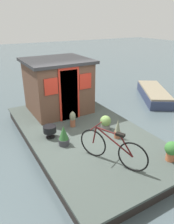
{
  "coord_description": "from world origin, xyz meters",
  "views": [
    {
      "loc": [
        -5.08,
        2.84,
        3.54
      ],
      "look_at": [
        -0.2,
        0.0,
        1.07
      ],
      "focal_mm": 34.28,
      "sensor_mm": 36.0,
      "label": 1
    }
  ],
  "objects_px": {
    "houseboat_cabin": "(58,85)",
    "dinghy_boat": "(154,94)",
    "charcoal_grill": "(50,130)",
    "potted_plant_fern": "(73,119)",
    "bicycle": "(112,148)",
    "potted_plant_succulent": "(172,150)",
    "potted_plant_basil": "(118,129)",
    "potted_plant_mint": "(106,122)",
    "potted_plant_geranium": "(64,136)"
  },
  "relations": [
    {
      "from": "potted_plant_succulent",
      "to": "potted_plant_basil",
      "type": "relative_size",
      "value": 0.85
    },
    {
      "from": "potted_plant_geranium",
      "to": "charcoal_grill",
      "type": "relative_size",
      "value": 1.51
    },
    {
      "from": "potted_plant_basil",
      "to": "dinghy_boat",
      "type": "distance_m",
      "value": 4.92
    },
    {
      "from": "bicycle",
      "to": "potted_plant_fern",
      "type": "distance_m",
      "value": 2.15
    },
    {
      "from": "houseboat_cabin",
      "to": "potted_plant_mint",
      "type": "height_order",
      "value": "houseboat_cabin"
    },
    {
      "from": "dinghy_boat",
      "to": "potted_plant_basil",
      "type": "bearing_deg",
      "value": 121.58
    },
    {
      "from": "potted_plant_basil",
      "to": "charcoal_grill",
      "type": "height_order",
      "value": "potted_plant_basil"
    },
    {
      "from": "bicycle",
      "to": "houseboat_cabin",
      "type": "bearing_deg",
      "value": -3.37
    },
    {
      "from": "bicycle",
      "to": "potted_plant_basil",
      "type": "relative_size",
      "value": 2.7
    },
    {
      "from": "potted_plant_succulent",
      "to": "charcoal_grill",
      "type": "height_order",
      "value": "potted_plant_succulent"
    },
    {
      "from": "potted_plant_geranium",
      "to": "potted_plant_fern",
      "type": "distance_m",
      "value": 1.1
    },
    {
      "from": "houseboat_cabin",
      "to": "dinghy_boat",
      "type": "xyz_separation_m",
      "value": [
        -0.18,
        -4.8,
        -1.08
      ]
    },
    {
      "from": "potted_plant_fern",
      "to": "charcoal_grill",
      "type": "relative_size",
      "value": 1.36
    },
    {
      "from": "potted_plant_geranium",
      "to": "charcoal_grill",
      "type": "xyz_separation_m",
      "value": [
        0.57,
        0.18,
        -0.02
      ]
    },
    {
      "from": "bicycle",
      "to": "dinghy_boat",
      "type": "height_order",
      "value": "bicycle"
    },
    {
      "from": "potted_plant_mint",
      "to": "potted_plant_geranium",
      "type": "relative_size",
      "value": 0.79
    },
    {
      "from": "potted_plant_geranium",
      "to": "potted_plant_basil",
      "type": "xyz_separation_m",
      "value": [
        -0.43,
        -1.48,
        0.01
      ]
    },
    {
      "from": "bicycle",
      "to": "potted_plant_mint",
      "type": "height_order",
      "value": "bicycle"
    },
    {
      "from": "potted_plant_geranium",
      "to": "potted_plant_basil",
      "type": "distance_m",
      "value": 1.55
    },
    {
      "from": "potted_plant_geranium",
      "to": "potted_plant_fern",
      "type": "bearing_deg",
      "value": -39.25
    },
    {
      "from": "potted_plant_mint",
      "to": "dinghy_boat",
      "type": "relative_size",
      "value": 0.14
    },
    {
      "from": "houseboat_cabin",
      "to": "potted_plant_basil",
      "type": "height_order",
      "value": "houseboat_cabin"
    },
    {
      "from": "dinghy_boat",
      "to": "bicycle",
      "type": "bearing_deg",
      "value": 124.37
    },
    {
      "from": "potted_plant_succulent",
      "to": "dinghy_boat",
      "type": "relative_size",
      "value": 0.16
    },
    {
      "from": "charcoal_grill",
      "to": "potted_plant_mint",
      "type": "bearing_deg",
      "value": -103.25
    },
    {
      "from": "houseboat_cabin",
      "to": "potted_plant_succulent",
      "type": "xyz_separation_m",
      "value": [
        -4.25,
        -1.08,
        -0.67
      ]
    },
    {
      "from": "potted_plant_geranium",
      "to": "potted_plant_succulent",
      "type": "distance_m",
      "value": 2.74
    },
    {
      "from": "potted_plant_geranium",
      "to": "houseboat_cabin",
      "type": "bearing_deg",
      "value": -20.36
    },
    {
      "from": "potted_plant_geranium",
      "to": "potted_plant_succulent",
      "type": "relative_size",
      "value": 1.13
    },
    {
      "from": "potted_plant_mint",
      "to": "dinghy_boat",
      "type": "distance_m",
      "value": 4.62
    },
    {
      "from": "houseboat_cabin",
      "to": "potted_plant_mint",
      "type": "bearing_deg",
      "value": -163.54
    },
    {
      "from": "houseboat_cabin",
      "to": "charcoal_grill",
      "type": "bearing_deg",
      "value": 149.18
    },
    {
      "from": "houseboat_cabin",
      "to": "potted_plant_succulent",
      "type": "distance_m",
      "value": 4.44
    },
    {
      "from": "bicycle",
      "to": "charcoal_grill",
      "type": "distance_m",
      "value": 2.05
    },
    {
      "from": "bicycle",
      "to": "dinghy_boat",
      "type": "bearing_deg",
      "value": -55.63
    },
    {
      "from": "potted_plant_geranium",
      "to": "dinghy_boat",
      "type": "bearing_deg",
      "value": -69.34
    },
    {
      "from": "potted_plant_basil",
      "to": "potted_plant_succulent",
      "type": "bearing_deg",
      "value": -162.97
    },
    {
      "from": "potted_plant_fern",
      "to": "charcoal_grill",
      "type": "height_order",
      "value": "potted_plant_fern"
    },
    {
      "from": "houseboat_cabin",
      "to": "dinghy_boat",
      "type": "distance_m",
      "value": 4.92
    },
    {
      "from": "bicycle",
      "to": "dinghy_boat",
      "type": "relative_size",
      "value": 0.51
    },
    {
      "from": "potted_plant_succulent",
      "to": "potted_plant_mint",
      "type": "bearing_deg",
      "value": 12.05
    },
    {
      "from": "potted_plant_mint",
      "to": "charcoal_grill",
      "type": "distance_m",
      "value": 1.72
    },
    {
      "from": "charcoal_grill",
      "to": "potted_plant_fern",
      "type": "bearing_deg",
      "value": -72.34
    },
    {
      "from": "bicycle",
      "to": "potted_plant_succulent",
      "type": "distance_m",
      "value": 1.45
    },
    {
      "from": "potted_plant_mint",
      "to": "potted_plant_fern",
      "type": "xyz_separation_m",
      "value": [
        0.67,
        0.8,
        0.04
      ]
    },
    {
      "from": "potted_plant_succulent",
      "to": "houseboat_cabin",
      "type": "bearing_deg",
      "value": 14.29
    },
    {
      "from": "houseboat_cabin",
      "to": "dinghy_boat",
      "type": "height_order",
      "value": "houseboat_cabin"
    },
    {
      "from": "houseboat_cabin",
      "to": "potted_plant_mint",
      "type": "distance_m",
      "value": 2.35
    },
    {
      "from": "potted_plant_basil",
      "to": "houseboat_cabin",
      "type": "bearing_deg",
      "value": 12.76
    },
    {
      "from": "bicycle",
      "to": "potted_plant_geranium",
      "type": "bearing_deg",
      "value": 26.63
    }
  ]
}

